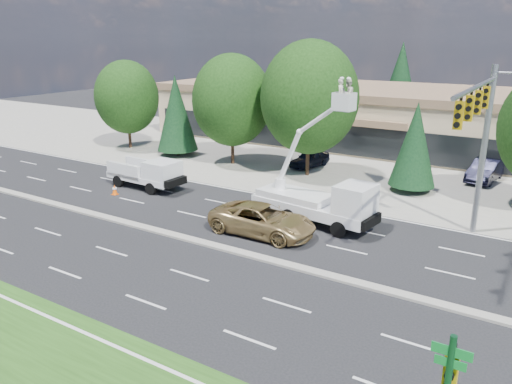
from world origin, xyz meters
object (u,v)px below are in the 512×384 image
Objects in this scene: bucket_truck at (322,196)px; minivan at (262,220)px; signal_mast at (482,129)px; utility_pickup at (149,176)px.

minivan is at bearing -118.84° from bucket_truck.
bucket_truck is at bearing -170.40° from signal_mast.
bucket_truck is 1.42× the size of minivan.
signal_mast reaches higher than minivan.
utility_pickup is 0.68× the size of bucket_truck.
signal_mast is 11.86m from minivan.
signal_mast is 1.22× the size of bucket_truck.
minivan is at bearing -12.86° from utility_pickup.
minivan is (-9.76, -4.24, -5.24)m from signal_mast.
utility_pickup is 0.97× the size of minivan.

